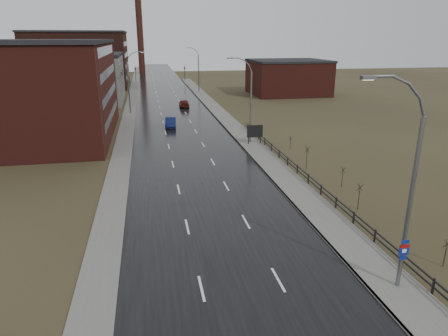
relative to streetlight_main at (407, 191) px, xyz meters
name	(u,v)px	position (x,y,z in m)	size (l,w,h in m)	color
ground	(259,332)	(-8.47, -2.00, -6.06)	(320.00, 320.00, 0.00)	#2D2819
road	(173,114)	(-8.47, 58.00, -6.03)	(14.00, 300.00, 0.06)	black
sidewalk_right	(250,144)	(0.13, 33.00, -5.97)	(3.20, 180.00, 0.18)	#595651
curb_right	(239,145)	(-1.39, 33.00, -5.97)	(0.16, 180.00, 0.18)	slate
sidewalk_left	(129,115)	(-16.67, 58.00, -6.00)	(2.40, 260.00, 0.12)	#595651
warehouse_near	(28,90)	(-29.46, 43.00, 0.70)	(22.44, 28.56, 13.50)	#471914
warehouse_mid	(85,78)	(-26.46, 76.00, -0.80)	(16.32, 20.40, 10.50)	slate
warehouse_far	(80,59)	(-31.47, 106.00, 1.70)	(26.52, 24.48, 15.50)	#331611
building_right	(288,77)	(21.83, 80.00, -1.80)	(18.36, 16.32, 8.50)	#471914
smokestack	(140,33)	(-14.47, 148.00, 9.44)	(2.70, 2.70, 30.70)	#331611
streetlight_main	(407,191)	(0.00, 0.00, 0.00)	(3.91, 0.29, 12.11)	slate
streetlight_right_mid	(249,100)	(0.03, 34.00, -0.22)	(3.36, 0.28, 11.35)	slate
streetlight_left	(130,82)	(-16.17, 60.00, -0.22)	(3.36, 0.28, 11.35)	slate
streetlight_right_far	(197,70)	(0.03, 88.00, -0.22)	(3.36, 0.28, 11.35)	slate
guardrail	(311,180)	(1.83, 16.32, -5.35)	(0.10, 53.05, 1.10)	black
shrub_b	(446,253)	(4.55, 1.52, -5.08)	(0.44, 0.46, 1.84)	#382D23
shrub_c	(359,196)	(3.64, 10.60, -4.83)	(0.55, 0.58, 2.31)	#382D23
shrub_d	(342,176)	(4.75, 15.76, -4.96)	(0.49, 0.52, 2.07)	#382D23
shrub_e	(307,157)	(3.45, 21.53, -4.66)	(0.62, 0.65, 2.63)	#382D23
shrub_f	(290,143)	(4.57, 29.77, -5.16)	(0.41, 0.43, 1.69)	#382D23
billboard	(255,132)	(0.63, 32.78, -4.26)	(2.15, 0.17, 2.72)	black
traffic_light_left	(135,67)	(-16.47, 118.00, -1.46)	(0.58, 2.73, 5.30)	black
traffic_light_right	(185,67)	(-0.47, 118.00, -1.46)	(0.58, 2.73, 5.30)	black
car_near	(171,123)	(-9.72, 45.95, -5.29)	(1.63, 4.68, 1.54)	#0E1747
car_far	(184,104)	(-5.77, 64.73, -5.25)	(1.90, 4.73, 1.61)	#49130C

